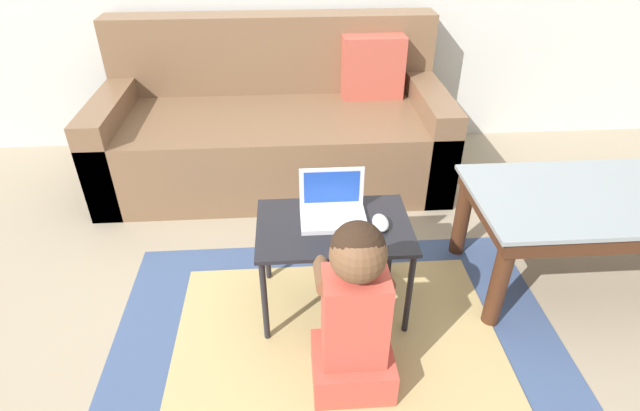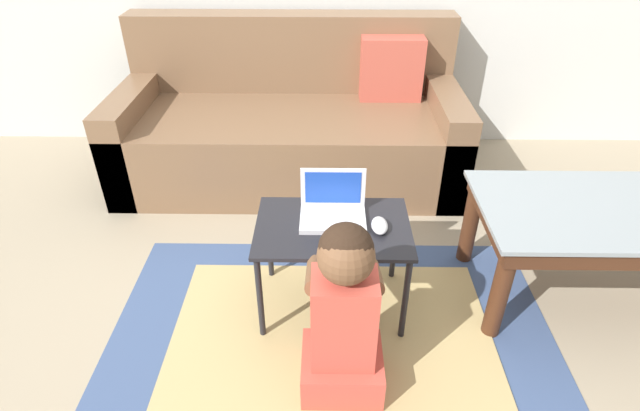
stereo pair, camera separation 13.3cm
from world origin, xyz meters
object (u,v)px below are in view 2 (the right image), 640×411
coffee_table (621,222)px  person_seated (344,315)px  laptop_desk (333,236)px  laptop (333,211)px  couch (292,125)px  computer_mouse (380,225)px

coffee_table → person_seated: bearing=-156.9°
laptop_desk → laptop: bearing=90.4°
couch → person_seated: bearing=-80.4°
computer_mouse → person_seated: (-0.14, -0.37, -0.09)m
laptop_desk → computer_mouse: (0.18, -0.02, 0.07)m
laptop_desk → person_seated: 0.40m
couch → person_seated: size_ratio=2.81×
coffee_table → person_seated: 1.22m
laptop_desk → computer_mouse: computer_mouse is taller
laptop_desk → computer_mouse: bearing=-6.9°
laptop_desk → person_seated: size_ratio=0.86×
couch → coffee_table: 1.77m
laptop_desk → laptop: size_ratio=2.35×
person_seated → coffee_table: bearing=23.1°
coffee_table → laptop_desk: (-1.15, -0.08, -0.02)m
laptop → person_seated: bearing=-85.6°
computer_mouse → couch: bearing=108.8°
couch → coffee_table: bearing=-38.5°
couch → person_seated: couch is taller
coffee_table → couch: bearing=141.5°
laptop → computer_mouse: laptop is taller
couch → laptop_desk: bearing=-78.8°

